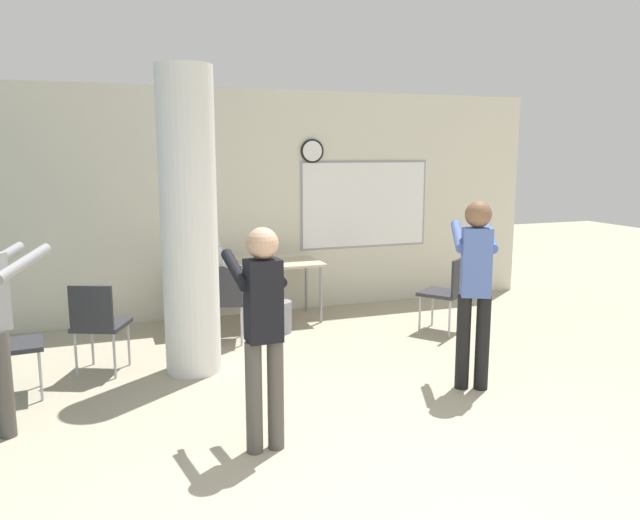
# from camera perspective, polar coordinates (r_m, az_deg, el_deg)

# --- Properties ---
(wall_back) EXTENTS (8.00, 0.15, 2.80)m
(wall_back) POSITION_cam_1_polar(r_m,az_deg,el_deg) (7.90, -6.51, 5.15)
(wall_back) COLOR beige
(wall_back) RESTS_ON ground_plane
(support_pillar) EXTENTS (0.51, 0.51, 2.80)m
(support_pillar) POSITION_cam_1_polar(r_m,az_deg,el_deg) (5.81, -11.89, 3.29)
(support_pillar) COLOR white
(support_pillar) RESTS_ON ground_plane
(folding_table) EXTENTS (1.80, 0.68, 0.72)m
(folding_table) POSITION_cam_1_polar(r_m,az_deg,el_deg) (7.47, -6.72, -0.73)
(folding_table) COLOR beige
(folding_table) RESTS_ON ground_plane
(bottle_on_table) EXTENTS (0.08, 0.08, 0.30)m
(bottle_on_table) POSITION_cam_1_polar(r_m,az_deg,el_deg) (7.50, -9.24, 0.49)
(bottle_on_table) COLOR silver
(bottle_on_table) RESTS_ON folding_table
(waste_bin) EXTENTS (0.25, 0.25, 0.36)m
(waste_bin) POSITION_cam_1_polar(r_m,az_deg,el_deg) (7.16, -3.63, -5.20)
(waste_bin) COLOR gray
(waste_bin) RESTS_ON ground_plane
(chair_by_left_wall) EXTENTS (0.48, 0.48, 0.87)m
(chair_by_left_wall) POSITION_cam_1_polar(r_m,az_deg,el_deg) (5.82, -26.92, -6.51)
(chair_by_left_wall) COLOR #2D2D33
(chair_by_left_wall) RESTS_ON ground_plane
(chair_table_left) EXTENTS (0.54, 0.54, 0.87)m
(chair_table_left) POSITION_cam_1_polar(r_m,az_deg,el_deg) (6.75, -8.74, -3.36)
(chair_table_left) COLOR #2D2D33
(chair_table_left) RESTS_ON ground_plane
(chair_near_pillar) EXTENTS (0.58, 0.58, 0.87)m
(chair_near_pillar) POSITION_cam_1_polar(r_m,az_deg,el_deg) (6.11, -19.64, -5.27)
(chair_near_pillar) COLOR #2D2D33
(chair_near_pillar) RESTS_ON ground_plane
(chair_mid_room) EXTENTS (0.62, 0.62, 0.87)m
(chair_mid_room) POSITION_cam_1_polar(r_m,az_deg,el_deg) (7.22, 11.58, -2.58)
(chair_mid_room) COLOR #2D2D33
(chair_mid_room) RESTS_ON ground_plane
(person_playing_front) EXTENTS (0.36, 0.61, 1.56)m
(person_playing_front) POSITION_cam_1_polar(r_m,az_deg,el_deg) (4.24, -5.28, -5.59)
(person_playing_front) COLOR #514C47
(person_playing_front) RESTS_ON ground_plane
(person_playing_side) EXTENTS (0.55, 0.69, 1.64)m
(person_playing_side) POSITION_cam_1_polar(r_m,az_deg,el_deg) (5.49, 13.99, -1.76)
(person_playing_side) COLOR black
(person_playing_side) RESTS_ON ground_plane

